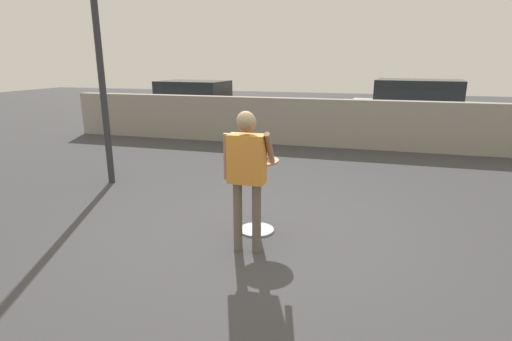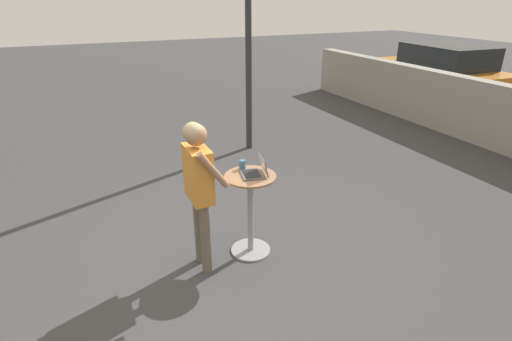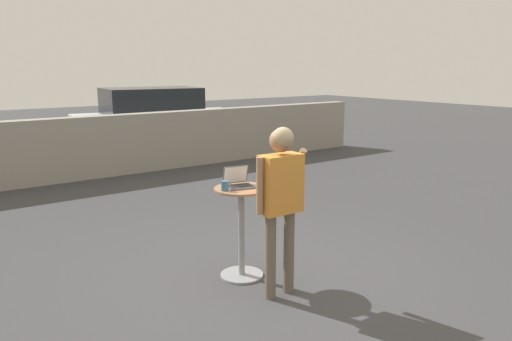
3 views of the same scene
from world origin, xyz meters
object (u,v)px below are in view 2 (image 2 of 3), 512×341
at_px(cafe_table, 250,209).
at_px(laptop, 256,171).
at_px(coffee_mug, 242,165).
at_px(standing_person, 199,179).
at_px(parked_car_near_street, 440,73).

height_order(cafe_table, laptop, laptop).
bearing_deg(coffee_mug, laptop, 16.99).
bearing_deg(standing_person, parked_car_near_street, 118.72).
xyz_separation_m(cafe_table, coffee_mug, (-0.21, -0.01, 0.49)).
bearing_deg(standing_person, laptop, 93.48).
height_order(coffee_mug, parked_car_near_street, parked_car_near_street).
bearing_deg(parked_car_near_street, standing_person, -61.28).
relative_size(cafe_table, coffee_mug, 8.85).
bearing_deg(parked_car_near_street, laptop, -59.50).
height_order(laptop, parked_car_near_street, parked_car_near_street).
height_order(cafe_table, parked_car_near_street, parked_car_near_street).
xyz_separation_m(cafe_table, parked_car_near_street, (-4.71, 8.07, 0.22)).
relative_size(cafe_table, laptop, 3.01).
height_order(cafe_table, standing_person, standing_person).
distance_m(cafe_table, laptop, 0.48).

